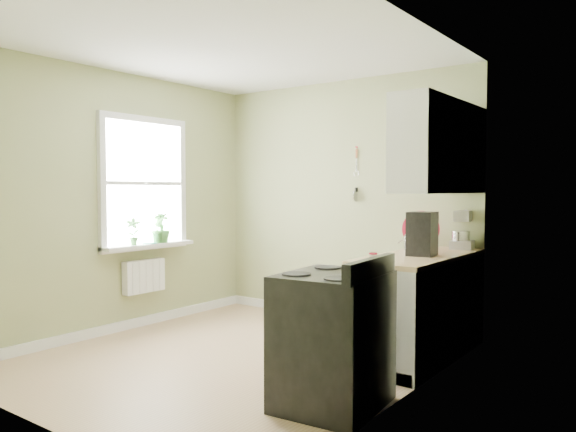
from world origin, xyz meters
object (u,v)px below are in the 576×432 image
Objects in this scene: coffee_maker at (422,235)px; stove at (333,339)px; stand_mixer at (464,231)px; kettle at (409,241)px.

stove is at bearing -92.40° from coffee_maker.
stand_mixer reaches higher than stove.
stand_mixer reaches higher than kettle.
kettle is at bearing -129.72° from stand_mixer.
kettle is at bearing 127.59° from coffee_maker.
stove is 1.49m from coffee_maker.
kettle is at bearing 97.55° from stove.
kettle is (-0.23, 1.72, 0.53)m from stove.
coffee_maker is at bearing -52.41° from kettle.
coffee_maker is (-0.08, -0.81, 0.01)m from stand_mixer.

